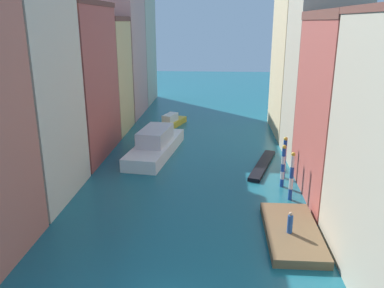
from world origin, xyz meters
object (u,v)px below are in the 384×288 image
object	(u,v)px
waterfront_dock	(292,232)
gondola_black	(263,165)
vaporetto_white	(156,145)
person_on_dock	(290,223)
mooring_pole_0	(292,176)
mooring_pole_1	(283,165)
mooring_pole_2	(284,157)
motorboat_0	(170,123)

from	to	relation	value
waterfront_dock	gondola_black	size ratio (longest dim) A/B	0.89
vaporetto_white	gondola_black	xyz separation A→B (m)	(11.50, -3.14, -0.93)
person_on_dock	vaporetto_white	distance (m)	20.94
mooring_pole_0	mooring_pole_1	world-z (taller)	mooring_pole_0
waterfront_dock	person_on_dock	xyz separation A→B (m)	(-0.29, -0.59, 1.00)
person_on_dock	vaporetto_white	size ratio (longest dim) A/B	0.12
mooring_pole_1	vaporetto_white	xyz separation A→B (m)	(-12.69, 8.09, -0.89)
waterfront_dock	mooring_pole_2	distance (m)	10.89
mooring_pole_0	mooring_pole_1	xyz separation A→B (m)	(-0.27, 2.72, -0.12)
motorboat_0	mooring_pole_0	bearing A→B (deg)	-60.47
vaporetto_white	mooring_pole_2	bearing A→B (deg)	-24.51
motorboat_0	vaporetto_white	bearing A→B (deg)	-90.96
waterfront_dock	person_on_dock	size ratio (longest dim) A/B	5.11
mooring_pole_0	gondola_black	world-z (taller)	mooring_pole_0
person_on_dock	motorboat_0	bearing A→B (deg)	111.83
waterfront_dock	gondola_black	distance (m)	13.56
mooring_pole_0	vaporetto_white	xyz separation A→B (m)	(-12.96, 10.80, -1.01)
mooring_pole_2	gondola_black	distance (m)	3.78
mooring_pole_1	mooring_pole_2	world-z (taller)	mooring_pole_2
mooring_pole_1	gondola_black	distance (m)	5.41
vaporetto_white	motorboat_0	distance (m)	11.74
mooring_pole_2	gondola_black	xyz separation A→B (m)	(-1.63, 2.85, -1.88)
mooring_pole_1	vaporetto_white	size ratio (longest dim) A/B	0.31
waterfront_dock	mooring_pole_2	size ratio (longest dim) A/B	1.93
waterfront_dock	person_on_dock	world-z (taller)	person_on_dock
person_on_dock	mooring_pole_0	world-z (taller)	mooring_pole_0
mooring_pole_1	gondola_black	xyz separation A→B (m)	(-1.19, 4.95, -1.82)
mooring_pole_0	motorboat_0	xyz separation A→B (m)	(-12.77, 22.53, -1.49)
vaporetto_white	waterfront_dock	bearing A→B (deg)	-54.03
waterfront_dock	mooring_pole_1	xyz separation A→B (m)	(0.58, 8.60, 1.71)
mooring_pole_1	vaporetto_white	distance (m)	15.08
mooring_pole_1	motorboat_0	size ratio (longest dim) A/B	0.50
person_on_dock	motorboat_0	distance (m)	31.26
person_on_dock	gondola_black	bearing A→B (deg)	91.30
mooring_pole_2	waterfront_dock	bearing A→B (deg)	-95.42
waterfront_dock	mooring_pole_1	world-z (taller)	mooring_pole_1
vaporetto_white	motorboat_0	xyz separation A→B (m)	(0.20, 11.73, -0.47)
mooring_pole_2	mooring_pole_1	bearing A→B (deg)	-101.76
person_on_dock	mooring_pole_0	size ratio (longest dim) A/B	0.37
waterfront_dock	person_on_dock	bearing A→B (deg)	-116.45
mooring_pole_1	gondola_black	bearing A→B (deg)	103.56
mooring_pole_0	gondola_black	size ratio (longest dim) A/B	0.47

